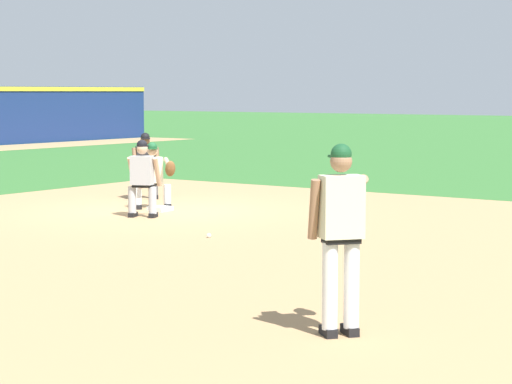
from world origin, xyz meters
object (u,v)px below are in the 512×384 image
object	(u,v)px
first_base_bag	(160,209)
baseball	(209,236)
baserunner	(142,175)
umpire	(145,163)
first_baseman	(154,173)
pitcher	(341,227)

from	to	relation	value
first_base_bag	baseball	xyz separation A→B (m)	(-2.32, -3.03, -0.01)
baseball	baserunner	size ratio (longest dim) A/B	0.05
first_base_bag	umpire	xyz separation A→B (m)	(1.48, 1.69, 0.75)
baseball	first_baseman	bearing A→B (deg)	53.09
baseball	pitcher	distance (m)	6.75
pitcher	baserunner	bearing A→B (deg)	53.17
baseball	baserunner	xyz separation A→B (m)	(1.35, 2.62, 0.76)
first_baseman	umpire	distance (m)	1.87
first_base_bag	umpire	distance (m)	2.37
pitcher	umpire	xyz separation A→B (m)	(8.19, 9.75, -0.27)
baseball	pitcher	world-z (taller)	pitcher
first_base_bag	umpire	world-z (taller)	umpire
baseball	first_base_bag	bearing A→B (deg)	52.55
first_base_bag	baserunner	xyz separation A→B (m)	(-0.98, -0.41, 0.75)
first_base_bag	umpire	size ratio (longest dim) A/B	0.26
first_base_bag	first_baseman	distance (m)	0.79
first_baseman	baserunner	size ratio (longest dim) A/B	0.92
baseball	umpire	xyz separation A→B (m)	(3.80, 4.72, 0.76)
first_base_bag	baseball	distance (m)	3.82
umpire	first_base_bag	bearing A→B (deg)	-131.23
first_baseman	umpire	world-z (taller)	umpire
pitcher	umpire	size ratio (longest dim) A/B	1.27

